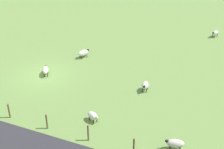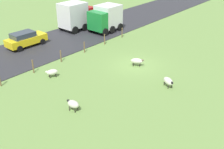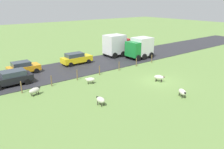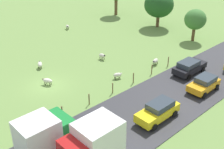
# 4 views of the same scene
# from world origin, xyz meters

# --- Properties ---
(ground_plane) EXTENTS (160.00, 160.00, 0.00)m
(ground_plane) POSITION_xyz_m (0.00, 0.00, 0.00)
(ground_plane) COLOR #6B8E47
(sheep_0) EXTENTS (1.07, 0.67, 0.82)m
(sheep_0) POSITION_xyz_m (-1.11, 9.08, 0.54)
(sheep_0) COLOR beige
(sheep_0) RESTS_ON ground_plane
(sheep_1) EXTENTS (1.06, 0.83, 0.74)m
(sheep_1) POSITION_xyz_m (-14.46, 12.94, 0.50)
(sheep_1) COLOR beige
(sheep_1) RESTS_ON ground_plane
(sheep_2) EXTENTS (0.89, 1.12, 0.74)m
(sheep_2) POSITION_xyz_m (4.14, 6.83, 0.48)
(sheep_2) COLOR silver
(sheep_2) RESTS_ON ground_plane
(sheep_3) EXTENTS (1.25, 1.01, 0.77)m
(sheep_3) POSITION_xyz_m (-0.16, 0.12, 0.51)
(sheep_3) COLOR beige
(sheep_3) RESTS_ON ground_plane
(sheep_4) EXTENTS (1.27, 1.03, 0.80)m
(sheep_4) POSITION_xyz_m (-4.47, 1.70, 0.52)
(sheep_4) COLOR silver
(sheep_4) RESTS_ON ground_plane
(sheep_5) EXTENTS (0.84, 1.31, 0.80)m
(sheep_5) POSITION_xyz_m (4.75, 12.96, 0.52)
(sheep_5) COLOR beige
(sheep_5) RESTS_ON ground_plane
(fence_post_2) EXTENTS (0.12, 0.12, 1.21)m
(fence_post_2) POSITION_xyz_m (6.10, 1.00, 0.60)
(fence_post_2) COLOR brown
(fence_post_2) RESTS_ON ground_plane
(fence_post_3) EXTENTS (0.12, 0.12, 1.21)m
(fence_post_3) POSITION_xyz_m (6.10, 4.21, 0.61)
(fence_post_3) COLOR brown
(fence_post_3) RESTS_ON ground_plane
(fence_post_4) EXTENTS (0.12, 0.12, 1.28)m
(fence_post_4) POSITION_xyz_m (6.10, 7.41, 0.64)
(fence_post_4) COLOR brown
(fence_post_4) RESTS_ON ground_plane
(fence_post_5) EXTENTS (0.12, 0.12, 1.23)m
(fence_post_5) POSITION_xyz_m (6.10, 10.62, 0.61)
(fence_post_5) COLOR brown
(fence_post_5) RESTS_ON ground_plane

